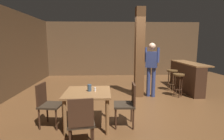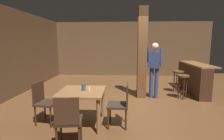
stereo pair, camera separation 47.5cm
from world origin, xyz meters
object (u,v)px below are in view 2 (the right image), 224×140
object	(u,v)px
chair_east	(121,103)
chair_west	(44,100)
bar_counter	(193,78)
dining_table	(82,97)
standing_person	(154,66)
salt_shaker	(89,89)
napkin_cup	(84,87)
bar_stool_near	(183,81)
chair_south	(68,119)
bar_stool_mid	(178,76)

from	to	relation	value
chair_east	chair_west	size ratio (longest dim) A/B	1.00
chair_west	bar_counter	distance (m)	4.88
dining_table	standing_person	distance (m)	2.70
chair_east	standing_person	size ratio (longest dim) A/B	0.52
salt_shaker	standing_person	xyz separation A→B (m)	(1.68, 1.92, 0.23)
napkin_cup	bar_stool_near	xyz separation A→B (m)	(2.67, 1.87, -0.24)
napkin_cup	salt_shaker	size ratio (longest dim) A/B	1.69
chair_east	chair_south	distance (m)	1.19
chair_west	napkin_cup	xyz separation A→B (m)	(0.87, 0.00, 0.30)
dining_table	bar_counter	distance (m)	4.21
dining_table	chair_west	world-z (taller)	chair_west
napkin_cup	bar_stool_mid	distance (m)	3.77
chair_west	bar_stool_mid	world-z (taller)	chair_west
standing_person	bar_stool_near	size ratio (longest dim) A/B	2.31
chair_south	standing_person	xyz separation A→B (m)	(1.86, 2.82, 0.50)
chair_west	bar_stool_mid	xyz separation A→B (m)	(3.61, 2.58, 0.07)
bar_stool_near	dining_table	bearing A→B (deg)	-144.97
chair_west	bar_counter	world-z (taller)	bar_counter
chair_south	chair_west	size ratio (longest dim) A/B	1.00
bar_stool_near	chair_east	bearing A→B (deg)	-134.33
chair_east	napkin_cup	distance (m)	0.84
standing_person	bar_stool_near	distance (m)	0.98
chair_west	bar_stool_near	distance (m)	4.00
bar_counter	bar_stool_mid	size ratio (longest dim) A/B	2.67
bar_stool_near	bar_stool_mid	distance (m)	0.72
chair_south	bar_counter	distance (m)	4.82
dining_table	chair_east	distance (m)	0.83
chair_east	bar_stool_mid	bearing A→B (deg)	53.51
napkin_cup	bar_stool_near	bearing A→B (deg)	35.03
dining_table	salt_shaker	bearing A→B (deg)	7.96
napkin_cup	standing_person	size ratio (longest dim) A/B	0.08
chair_east	chair_west	distance (m)	1.66
bar_stool_mid	chair_south	bearing A→B (deg)	-128.82
standing_person	bar_counter	xyz separation A→B (m)	(1.46, 0.68, -0.48)
salt_shaker	chair_south	bearing A→B (deg)	-101.14
salt_shaker	bar_counter	bearing A→B (deg)	39.62
chair_south	bar_stool_mid	distance (m)	4.47
chair_east	bar_stool_near	size ratio (longest dim) A/B	1.19
bar_stool_near	salt_shaker	bearing A→B (deg)	-143.73
chair_south	bar_counter	size ratio (longest dim) A/B	0.44
standing_person	bar_stool_near	bearing A→B (deg)	-3.38
chair_east	napkin_cup	world-z (taller)	chair_east
salt_shaker	bar_counter	xyz separation A→B (m)	(3.14, 2.60, -0.26)
standing_person	bar_counter	distance (m)	1.68
standing_person	bar_counter	world-z (taller)	standing_person
bar_stool_near	chair_west	bearing A→B (deg)	-152.13
chair_south	bar_stool_mid	xyz separation A→B (m)	(2.80, 3.48, 0.07)
bar_counter	chair_west	bearing A→B (deg)	-147.79
dining_table	bar_stool_near	world-z (taller)	bar_stool_near
bar_counter	chair_east	bearing A→B (deg)	-132.96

